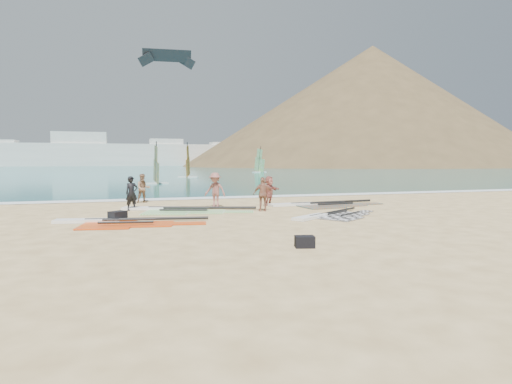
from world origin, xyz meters
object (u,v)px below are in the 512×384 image
object	(u,v)px
beachgoer_left	(143,188)
person_wetsuit	(132,193)
gear_bag_far	(305,242)
beachgoer_right	(269,191)
rig_green	(176,210)
rig_red	(117,222)
beachgoer_mid	(215,190)
gear_bag_near	(118,216)
beachgoer_back	(263,194)
rig_grey	(332,216)
rig_orange	(319,205)

from	to	relation	value
beachgoer_left	person_wetsuit	bearing A→B (deg)	-108.71
gear_bag_far	beachgoer_right	world-z (taller)	beachgoer_right
rig_green	rig_red	bearing A→B (deg)	-110.80
beachgoer_mid	rig_green	bearing A→B (deg)	-115.80
beachgoer_mid	gear_bag_near	bearing A→B (deg)	-103.84
gear_bag_near	gear_bag_far	bearing A→B (deg)	-53.55
beachgoer_left	gear_bag_near	bearing A→B (deg)	-108.21
rig_red	beachgoer_back	bearing A→B (deg)	27.63
gear_bag_far	beachgoer_right	bearing A→B (deg)	76.41
beachgoer_mid	beachgoer_back	bearing A→B (deg)	-13.96
gear_bag_near	beachgoer_right	bearing A→B (deg)	26.30
gear_bag_far	gear_bag_near	bearing A→B (deg)	126.45
rig_red	beachgoer_mid	bearing A→B (deg)	52.76
person_wetsuit	gear_bag_near	bearing A→B (deg)	-119.75
rig_green	beachgoer_left	distance (m)	4.67
rig_red	beachgoer_right	distance (m)	8.82
rig_red	beachgoer_right	bearing A→B (deg)	39.79
rig_green	rig_red	size ratio (longest dim) A/B	1.08
rig_red	rig_grey	bearing A→B (deg)	5.01
gear_bag_near	person_wetsuit	size ratio (longest dim) A/B	0.38
rig_grey	rig_green	distance (m)	7.27
gear_bag_far	beachgoer_left	xyz separation A→B (m)	(-3.76, 13.89, 0.65)
beachgoer_right	gear_bag_near	bearing A→B (deg)	166.34
gear_bag_near	beachgoer_left	bearing A→B (deg)	79.90
rig_grey	gear_bag_near	world-z (taller)	gear_bag_near
rig_green	beachgoer_mid	bearing A→B (deg)	43.49
beachgoer_left	rig_orange	bearing A→B (deg)	-33.88
rig_orange	beachgoer_right	distance (m)	2.70
beachgoer_right	beachgoer_back	bearing A→B (deg)	-155.23
rig_grey	rig_red	distance (m)	8.66
beachgoer_mid	beachgoer_back	distance (m)	2.92
rig_grey	gear_bag_far	bearing A→B (deg)	-157.53
rig_orange	beachgoer_back	xyz separation A→B (m)	(-3.54, -1.43, 0.75)
gear_bag_far	beachgoer_back	distance (m)	8.39
rig_grey	person_wetsuit	distance (m)	9.41
rig_green	beachgoer_right	xyz separation A→B (m)	(5.00, 1.07, 0.73)
rig_red	beachgoer_left	distance (m)	7.93
beachgoer_left	beachgoer_back	world-z (taller)	beachgoer_left
person_wetsuit	gear_bag_far	bearing A→B (deg)	-86.89
person_wetsuit	beachgoer_left	distance (m)	3.66
beachgoer_back	gear_bag_near	bearing A→B (deg)	19.88
rig_green	rig_grey	bearing A→B (deg)	-16.89
gear_bag_near	gear_bag_far	xyz separation A→B (m)	(5.02, -6.80, -0.04)
rig_grey	rig_orange	bearing A→B (deg)	37.56
gear_bag_far	person_wetsuit	distance (m)	11.22
gear_bag_far	beachgoer_mid	xyz separation A→B (m)	(-0.36, 10.52, 0.72)
rig_grey	person_wetsuit	bearing A→B (deg)	114.68
beachgoer_back	rig_red	bearing A→B (deg)	25.46
rig_green	gear_bag_far	distance (m)	9.78
person_wetsuit	beachgoer_mid	world-z (taller)	beachgoer_mid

